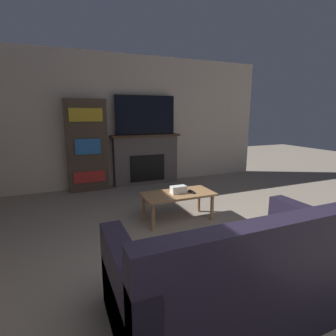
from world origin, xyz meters
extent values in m
cube|color=beige|center=(0.00, 4.62, 1.35)|extent=(6.20, 0.06, 2.70)
cube|color=#605651|center=(0.26, 4.48, 0.52)|extent=(1.40, 0.22, 1.04)
cube|color=black|center=(0.26, 4.37, 0.36)|extent=(0.77, 0.01, 0.57)
cube|color=#4C331E|center=(0.26, 4.46, 1.06)|extent=(1.50, 0.28, 0.04)
cube|color=black|center=(0.26, 4.46, 1.48)|extent=(1.29, 0.03, 0.81)
cube|color=black|center=(0.26, 4.45, 1.48)|extent=(1.25, 0.01, 0.77)
cube|color=black|center=(-0.29, 0.61, 0.21)|extent=(1.87, 0.95, 0.42)
cube|color=black|center=(-0.29, 0.21, 0.66)|extent=(1.87, 0.16, 0.48)
cube|color=black|center=(-1.15, 0.61, 0.34)|extent=(0.16, 0.95, 0.68)
cube|color=black|center=(0.56, 0.61, 0.34)|extent=(0.16, 0.95, 0.68)
cube|color=silver|center=(-0.71, 0.51, 0.56)|extent=(0.36, 0.14, 0.28)
cube|color=#A87A4C|center=(0.04, 2.35, 0.39)|extent=(1.02, 0.50, 0.03)
cylinder|color=#A87A4C|center=(-0.41, 2.15, 0.19)|extent=(0.05, 0.05, 0.38)
cylinder|color=#A87A4C|center=(0.49, 2.15, 0.19)|extent=(0.05, 0.05, 0.38)
cylinder|color=#A87A4C|center=(-0.41, 2.54, 0.19)|extent=(0.05, 0.05, 0.38)
cylinder|color=#A87A4C|center=(0.49, 2.54, 0.19)|extent=(0.05, 0.05, 0.38)
cube|color=white|center=(0.05, 2.36, 0.46)|extent=(0.22, 0.12, 0.10)
cube|color=black|center=(0.23, 2.30, 0.42)|extent=(0.04, 0.15, 0.02)
cube|color=#4C3D2D|center=(-0.95, 4.46, 0.90)|extent=(0.78, 0.26, 1.79)
cube|color=red|center=(-0.95, 4.32, 0.30)|extent=(0.59, 0.03, 0.22)
cube|color=#2D70B7|center=(-0.95, 4.32, 0.90)|extent=(0.47, 0.03, 0.29)
cube|color=gold|center=(-0.95, 4.32, 1.49)|extent=(0.61, 0.03, 0.25)
camera|label=1|loc=(-1.47, -0.87, 1.51)|focal=28.00mm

